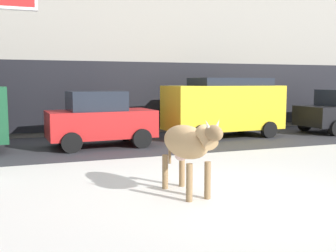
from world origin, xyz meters
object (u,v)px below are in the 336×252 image
(car_yellow_van, at_px, (224,106))
(pedestrian_near_billboard, at_px, (196,110))
(car_red_hatchback, at_px, (100,119))
(cow_tan, at_px, (187,144))

(car_yellow_van, distance_m, pedestrian_near_billboard, 2.53)
(car_red_hatchback, bearing_deg, car_yellow_van, 7.67)
(cow_tan, bearing_deg, car_yellow_van, 57.12)
(cow_tan, distance_m, car_red_hatchback, 6.26)
(car_red_hatchback, distance_m, car_yellow_van, 5.07)
(car_yellow_van, bearing_deg, car_red_hatchback, -172.33)
(cow_tan, xyz_separation_m, car_yellow_van, (4.47, 6.91, 0.25))
(car_red_hatchback, relative_size, car_yellow_van, 0.76)
(car_yellow_van, height_order, pedestrian_near_billboard, car_yellow_van)
(car_yellow_van, xyz_separation_m, pedestrian_near_billboard, (-0.07, 2.50, -0.36))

